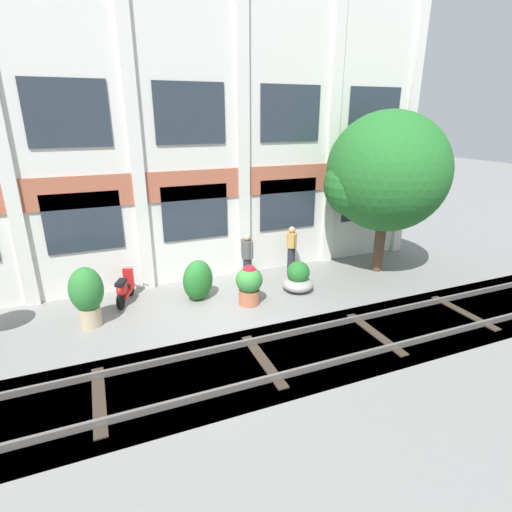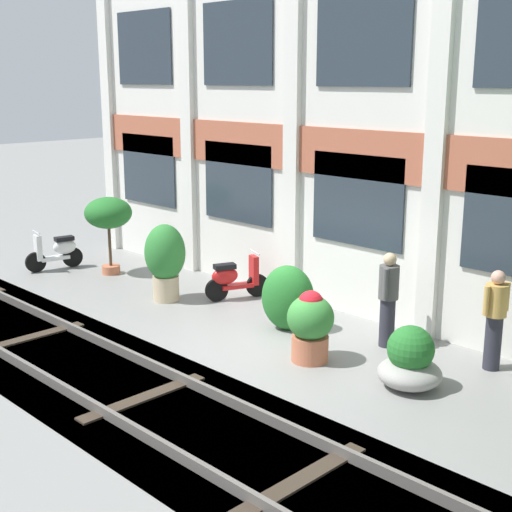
{
  "view_description": "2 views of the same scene",
  "coord_description": "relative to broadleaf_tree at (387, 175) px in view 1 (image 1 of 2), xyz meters",
  "views": [
    {
      "loc": [
        -2.83,
        -9.55,
        5.13
      ],
      "look_at": [
        1.38,
        0.79,
        1.16
      ],
      "focal_mm": 28.0,
      "sensor_mm": 36.0,
      "label": 1
    },
    {
      "loc": [
        7.94,
        -8.12,
        4.44
      ],
      "look_at": [
        -0.95,
        0.7,
        1.32
      ],
      "focal_mm": 50.0,
      "sensor_mm": 36.0,
      "label": 2
    }
  ],
  "objects": [
    {
      "name": "apartment_facade",
      "position": [
        -5.96,
        1.8,
        1.02
      ],
      "size": [
        16.45,
        0.64,
        8.66
      ],
      "color": "silver",
      "rests_on": "ground"
    },
    {
      "name": "topiary_hedge",
      "position": [
        -6.33,
        0.09,
        -2.68
      ],
      "size": [
        1.18,
        1.08,
        1.2
      ],
      "primitive_type": "ellipsoid",
      "rotation": [
        0.0,
        0.0,
        3.64
      ],
      "color": "#236B28",
      "rests_on": "ground"
    },
    {
      "name": "resident_by_doorway",
      "position": [
        -2.83,
        1.02,
        -2.42
      ],
      "size": [
        0.34,
        0.51,
        1.6
      ],
      "rotation": [
        0.0,
        0.0,
        -0.27
      ],
      "color": "#282833",
      "rests_on": "ground"
    },
    {
      "name": "scooter_near_curb",
      "position": [
        -8.34,
        0.64,
        -2.84
      ],
      "size": [
        0.72,
        1.31,
        0.98
      ],
      "rotation": [
        0.0,
        0.0,
        1.18
      ],
      "color": "black",
      "rests_on": "ground"
    },
    {
      "name": "resident_watching_tracks",
      "position": [
        -4.58,
        0.67,
        -2.4
      ],
      "size": [
        0.34,
        0.5,
        1.64
      ],
      "rotation": [
        0.0,
        0.0,
        -2.8
      ],
      "color": "#282833",
      "rests_on": "ground"
    },
    {
      "name": "potted_plant_stone_basin",
      "position": [
        -5.06,
        -0.75,
        -2.64
      ],
      "size": [
        0.76,
        0.76,
        1.18
      ],
      "color": "#B76647",
      "rests_on": "ground"
    },
    {
      "name": "potted_plant_fluted_column",
      "position": [
        -9.29,
        -0.4,
        -2.39
      ],
      "size": [
        0.83,
        0.83,
        1.59
      ],
      "color": "tan",
      "rests_on": "ground"
    },
    {
      "name": "potted_plant_wide_bowl",
      "position": [
        -3.36,
        -0.48,
        -2.89
      ],
      "size": [
        0.96,
        0.96,
        0.95
      ],
      "color": "gray",
      "rests_on": "ground"
    },
    {
      "name": "rail_tracks",
      "position": [
        -5.96,
        -3.51,
        -3.41
      ],
      "size": [
        24.09,
        2.8,
        0.43
      ],
      "color": "#423F3A",
      "rests_on": "ground"
    },
    {
      "name": "ground_plane",
      "position": [
        -5.96,
        -0.85,
        -3.28
      ],
      "size": [
        80.0,
        80.0,
        0.0
      ],
      "primitive_type": "plane",
      "color": "gray"
    },
    {
      "name": "broadleaf_tree",
      "position": [
        0.0,
        0.0,
        0.0
      ],
      "size": [
        4.08,
        3.89,
        5.29
      ],
      "color": "#4C3826",
      "rests_on": "ground"
    }
  ]
}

